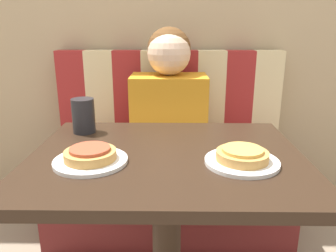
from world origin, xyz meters
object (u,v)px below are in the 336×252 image
Objects in this scene: plate_right at (242,162)px; pizza_left at (90,154)px; plate_left at (91,161)px; pizza_right at (242,155)px; person at (169,96)px; drinking_cup at (83,116)px.

pizza_left is at bearing 180.00° from plate_right.
pizza_right is (0.45, 0.00, 0.02)m from plate_left.
person is at bearing 73.78° from plate_left.
pizza_left is 1.00× the size of pizza_right.
person is 0.81m from pizza_right.
person is 3.11× the size of plate_left.
drinking_cup is at bearing 151.60° from plate_right.
pizza_left is 0.31m from drinking_cup.
plate_left is 1.43× the size of pizza_left.
plate_right is at bearing -28.40° from drinking_cup.
pizza_left is 0.45m from pizza_right.
person is 0.58m from drinking_cup.
drinking_cup is (-0.32, -0.48, 0.03)m from person.
person is at bearing 106.22° from pizza_right.
pizza_left reaches higher than plate_left.
drinking_cup is at bearing 151.60° from pizza_right.
plate_left is (-0.23, -0.78, -0.03)m from person.
plate_right is at bearing 0.00° from pizza_left.
person is at bearing 106.22° from plate_right.
pizza_right is (0.23, -0.78, -0.01)m from person.
drinking_cup is at bearing 107.80° from pizza_left.
person is 0.81m from plate_left.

